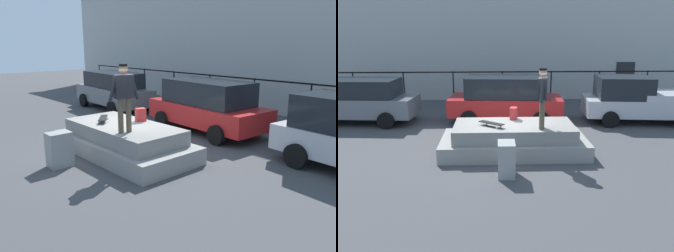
# 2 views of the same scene
# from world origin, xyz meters

# --- Properties ---
(ground_plane) EXTENTS (60.00, 60.00, 0.00)m
(ground_plane) POSITION_xyz_m (0.00, 0.00, 0.00)
(ground_plane) COLOR #424244
(concrete_ledge) EXTENTS (4.41, 2.13, 0.88)m
(concrete_ledge) POSITION_xyz_m (0.17, -0.38, 0.40)
(concrete_ledge) COLOR gray
(concrete_ledge) RESTS_ON ground_plane
(skateboarder) EXTENTS (0.34, 0.85, 1.74)m
(skateboarder) POSITION_xyz_m (0.94, -0.88, 1.90)
(skateboarder) COLOR brown
(skateboarder) RESTS_ON concrete_ledge
(skateboard) EXTENTS (0.78, 0.67, 0.12)m
(skateboard) POSITION_xyz_m (-0.52, -0.62, 0.98)
(skateboard) COLOR black
(skateboard) RESTS_ON concrete_ledge
(backpack) EXTENTS (0.26, 0.32, 0.38)m
(backpack) POSITION_xyz_m (0.19, 0.22, 1.08)
(backpack) COLOR red
(backpack) RESTS_ON concrete_ledge
(car_grey_hatchback_near) EXTENTS (4.75, 2.28, 1.77)m
(car_grey_hatchback_near) POSITION_xyz_m (-5.91, 3.34, 0.94)
(car_grey_hatchback_near) COLOR slate
(car_grey_hatchback_near) RESTS_ON ground_plane
(car_red_hatchback_mid) EXTENTS (4.67, 2.40, 1.84)m
(car_red_hatchback_mid) POSITION_xyz_m (0.05, 3.34, 0.97)
(car_red_hatchback_mid) COLOR #B21E1E
(car_red_hatchback_mid) RESTS_ON ground_plane
(utility_box) EXTENTS (0.45, 0.60, 0.91)m
(utility_box) POSITION_xyz_m (-0.13, -2.19, 0.45)
(utility_box) COLOR gray
(utility_box) RESTS_ON ground_plane
(fence_row) EXTENTS (24.06, 0.06, 1.72)m
(fence_row) POSITION_xyz_m (0.00, 6.31, 1.23)
(fence_row) COLOR black
(fence_row) RESTS_ON ground_plane
(warehouse_building) EXTENTS (34.01, 8.87, 6.81)m
(warehouse_building) POSITION_xyz_m (0.00, 12.07, 3.42)
(warehouse_building) COLOR #B2B2AD
(warehouse_building) RESTS_ON ground_plane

